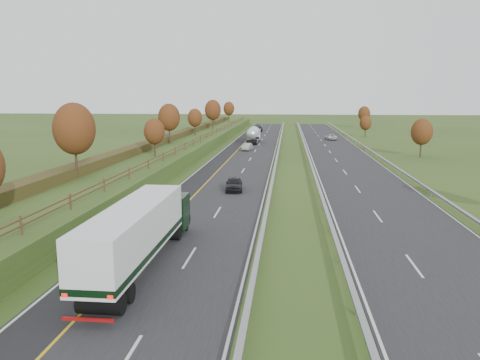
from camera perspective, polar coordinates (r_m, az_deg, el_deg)
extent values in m
plane|color=#30491A|center=(72.92, 6.27, 2.02)|extent=(400.00, 400.00, 0.00)
cube|color=black|center=(78.22, 0.38, 2.65)|extent=(10.50, 200.00, 0.04)
cube|color=black|center=(78.39, 12.48, 2.42)|extent=(10.50, 200.00, 0.04)
cube|color=black|center=(78.66, -2.34, 2.68)|extent=(3.00, 200.00, 0.04)
cube|color=silver|center=(78.85, -3.28, 2.71)|extent=(0.15, 200.00, 0.01)
cube|color=gold|center=(78.46, -1.26, 2.69)|extent=(0.15, 200.00, 0.01)
cube|color=silver|center=(77.90, 4.08, 2.61)|extent=(0.15, 200.00, 0.01)
cube|color=silver|center=(77.96, 8.79, 2.53)|extent=(0.15, 200.00, 0.01)
cube|color=silver|center=(79.13, 16.12, 2.36)|extent=(0.15, 200.00, 0.01)
cube|color=silver|center=(30.61, -6.19, -9.37)|extent=(0.15, 4.00, 0.01)
cube|color=silver|center=(30.98, 20.46, -9.73)|extent=(0.15, 4.00, 0.01)
cube|color=silver|center=(41.92, -2.78, -3.93)|extent=(0.15, 4.00, 0.01)
cube|color=silver|center=(42.20, 16.43, -4.25)|extent=(0.15, 4.00, 0.01)
cube|color=silver|center=(53.53, -0.85, -0.82)|extent=(0.15, 4.00, 0.01)
cube|color=silver|center=(53.75, 14.14, -1.09)|extent=(0.15, 4.00, 0.01)
cube|color=silver|center=(65.29, 0.38, 1.17)|extent=(0.15, 4.00, 0.01)
cube|color=silver|center=(65.46, 12.67, 0.95)|extent=(0.15, 4.00, 0.01)
cube|color=silver|center=(77.12, 1.23, 2.56)|extent=(0.15, 4.00, 0.01)
cube|color=silver|center=(77.27, 11.65, 2.37)|extent=(0.15, 4.00, 0.01)
cube|color=silver|center=(88.99, 1.86, 3.58)|extent=(0.15, 4.00, 0.01)
cube|color=silver|center=(89.12, 10.89, 3.41)|extent=(0.15, 4.00, 0.01)
cube|color=silver|center=(100.90, 2.34, 4.35)|extent=(0.15, 4.00, 0.01)
cube|color=silver|center=(101.01, 10.32, 4.20)|extent=(0.15, 4.00, 0.01)
cube|color=silver|center=(112.82, 2.73, 4.97)|extent=(0.15, 4.00, 0.01)
cube|color=silver|center=(112.92, 9.86, 4.83)|extent=(0.15, 4.00, 0.01)
cube|color=silver|center=(124.76, 3.03, 5.46)|extent=(0.15, 4.00, 0.01)
cube|color=silver|center=(124.85, 9.49, 5.34)|extent=(0.15, 4.00, 0.01)
cube|color=silver|center=(136.71, 3.29, 5.87)|extent=(0.15, 4.00, 0.01)
cube|color=silver|center=(136.79, 9.19, 5.76)|extent=(0.15, 4.00, 0.01)
cube|color=silver|center=(148.67, 3.50, 6.21)|extent=(0.15, 4.00, 0.01)
cube|color=silver|center=(148.75, 8.93, 6.11)|extent=(0.15, 4.00, 0.01)
cube|color=silver|center=(160.63, 3.68, 6.50)|extent=(0.15, 4.00, 0.01)
cube|color=silver|center=(160.70, 8.71, 6.41)|extent=(0.15, 4.00, 0.01)
cube|color=silver|center=(172.60, 3.84, 6.75)|extent=(0.15, 4.00, 0.01)
cube|color=silver|center=(172.67, 8.52, 6.67)|extent=(0.15, 4.00, 0.01)
cube|color=#30491A|center=(80.38, -8.90, 3.43)|extent=(12.00, 200.00, 2.00)
cube|color=#333415|center=(80.75, -10.31, 4.53)|extent=(2.20, 180.00, 1.10)
cube|color=#422B19|center=(79.19, -5.77, 4.53)|extent=(0.08, 184.00, 0.10)
cube|color=#422B19|center=(79.15, -5.78, 4.82)|extent=(0.08, 184.00, 0.10)
cube|color=#422B19|center=(31.18, -25.17, -5.03)|extent=(0.12, 0.12, 1.20)
cube|color=#422B19|center=(36.72, -19.99, -2.49)|extent=(0.12, 0.12, 1.20)
cube|color=#422B19|center=(42.53, -16.22, -0.61)|extent=(0.12, 0.12, 1.20)
cube|color=#422B19|center=(48.52, -13.36, 0.81)|extent=(0.12, 0.12, 1.20)
cube|color=#422B19|center=(54.62, -11.14, 1.92)|extent=(0.12, 0.12, 1.20)
cube|color=#422B19|center=(60.81, -9.36, 2.80)|extent=(0.12, 0.12, 1.20)
cube|color=#422B19|center=(67.06, -7.92, 3.52)|extent=(0.12, 0.12, 1.20)
cube|color=#422B19|center=(73.35, -6.71, 4.11)|extent=(0.12, 0.12, 1.20)
cube|color=#422B19|center=(79.67, -5.70, 4.60)|extent=(0.12, 0.12, 1.20)
cube|color=#422B19|center=(86.02, -4.83, 5.03)|extent=(0.12, 0.12, 1.20)
cube|color=#422B19|center=(92.39, -4.09, 5.39)|extent=(0.12, 0.12, 1.20)
cube|color=#422B19|center=(98.78, -3.44, 5.70)|extent=(0.12, 0.12, 1.20)
cube|color=#422B19|center=(105.18, -2.86, 5.98)|extent=(0.12, 0.12, 1.20)
cube|color=#422B19|center=(111.60, -2.36, 6.23)|extent=(0.12, 0.12, 1.20)
cube|color=#422B19|center=(118.02, -1.90, 6.44)|extent=(0.12, 0.12, 1.20)
cube|color=#422B19|center=(124.45, -1.50, 6.64)|extent=(0.12, 0.12, 1.20)
cube|color=#422B19|center=(130.89, -1.13, 6.81)|extent=(0.12, 0.12, 1.20)
cube|color=#422B19|center=(137.33, -0.80, 6.97)|extent=(0.12, 0.12, 1.20)
cube|color=#422B19|center=(143.78, -0.50, 7.11)|extent=(0.12, 0.12, 1.20)
cube|color=#422B19|center=(150.23, -0.22, 7.25)|extent=(0.12, 0.12, 1.20)
cube|color=#422B19|center=(156.69, 0.04, 7.37)|extent=(0.12, 0.12, 1.20)
cube|color=#422B19|center=(163.15, 0.27, 7.48)|extent=(0.12, 0.12, 1.20)
cube|color=#422B19|center=(169.61, 0.49, 7.58)|extent=(0.12, 0.12, 1.20)
cube|color=gray|center=(77.81, 4.57, 3.02)|extent=(0.32, 200.00, 0.18)
cube|color=gray|center=(23.48, 1.15, -14.97)|extent=(0.10, 0.14, 0.56)
cube|color=gray|center=(29.95, 2.27, -9.29)|extent=(0.10, 0.14, 0.56)
cube|color=gray|center=(36.62, 2.97, -5.65)|extent=(0.10, 0.14, 0.56)
cube|color=gray|center=(43.39, 3.45, -3.14)|extent=(0.10, 0.14, 0.56)
cube|color=gray|center=(50.22, 3.79, -1.31)|extent=(0.10, 0.14, 0.56)
cube|color=gray|center=(57.09, 4.06, 0.08)|extent=(0.10, 0.14, 0.56)
cube|color=gray|center=(63.99, 4.26, 1.17)|extent=(0.10, 0.14, 0.56)
cube|color=gray|center=(70.92, 4.43, 2.05)|extent=(0.10, 0.14, 0.56)
cube|color=gray|center=(77.85, 4.56, 2.77)|extent=(0.10, 0.14, 0.56)
cube|color=gray|center=(84.80, 4.68, 3.38)|extent=(0.10, 0.14, 0.56)
cube|color=gray|center=(91.75, 4.78, 3.89)|extent=(0.10, 0.14, 0.56)
cube|color=gray|center=(98.71, 4.86, 4.33)|extent=(0.10, 0.14, 0.56)
cube|color=gray|center=(105.67, 4.93, 4.71)|extent=(0.10, 0.14, 0.56)
cube|color=gray|center=(112.64, 5.00, 5.05)|extent=(0.10, 0.14, 0.56)
cube|color=gray|center=(119.62, 5.05, 5.34)|extent=(0.10, 0.14, 0.56)
cube|color=gray|center=(126.59, 5.10, 5.61)|extent=(0.10, 0.14, 0.56)
cube|color=gray|center=(133.57, 5.15, 5.84)|extent=(0.10, 0.14, 0.56)
cube|color=gray|center=(140.55, 5.19, 6.06)|extent=(0.10, 0.14, 0.56)
cube|color=gray|center=(147.54, 5.22, 6.25)|extent=(0.10, 0.14, 0.56)
cube|color=gray|center=(154.52, 5.26, 6.42)|extent=(0.10, 0.14, 0.56)
cube|color=gray|center=(161.51, 5.29, 6.58)|extent=(0.10, 0.14, 0.56)
cube|color=gray|center=(168.49, 5.32, 6.73)|extent=(0.10, 0.14, 0.56)
cube|color=gray|center=(175.48, 5.34, 6.86)|extent=(0.10, 0.14, 0.56)
cube|color=gray|center=(77.86, 8.33, 2.95)|extent=(0.32, 200.00, 0.18)
cube|color=gray|center=(23.66, 14.01, -15.08)|extent=(0.10, 0.14, 0.56)
cube|color=gray|center=(30.09, 12.15, -9.43)|extent=(0.10, 0.14, 0.56)
cube|color=gray|center=(36.73, 10.98, -5.78)|extent=(0.10, 0.14, 0.56)
cube|color=gray|center=(43.48, 10.19, -3.26)|extent=(0.10, 0.14, 0.56)
cube|color=gray|center=(50.30, 9.61, -1.41)|extent=(0.10, 0.14, 0.56)
cube|color=gray|center=(57.17, 9.17, -0.01)|extent=(0.10, 0.14, 0.56)
cube|color=gray|center=(64.06, 8.83, 1.09)|extent=(0.10, 0.14, 0.56)
cube|color=gray|center=(70.97, 8.55, 1.97)|extent=(0.10, 0.14, 0.56)
cube|color=gray|center=(77.90, 8.32, 2.70)|extent=(0.10, 0.14, 0.56)
cube|color=gray|center=(84.85, 8.13, 3.31)|extent=(0.10, 0.14, 0.56)
cube|color=gray|center=(91.80, 7.97, 3.83)|extent=(0.10, 0.14, 0.56)
cube|color=gray|center=(98.75, 7.83, 4.28)|extent=(0.10, 0.14, 0.56)
cube|color=gray|center=(105.71, 7.71, 4.66)|extent=(0.10, 0.14, 0.56)
cube|color=gray|center=(112.68, 7.60, 5.00)|extent=(0.10, 0.14, 0.56)
cube|color=gray|center=(119.65, 7.50, 5.30)|extent=(0.10, 0.14, 0.56)
cube|color=gray|center=(126.63, 7.42, 5.56)|extent=(0.10, 0.14, 0.56)
cube|color=gray|center=(133.60, 7.34, 5.80)|extent=(0.10, 0.14, 0.56)
cube|color=gray|center=(140.58, 7.28, 6.02)|extent=(0.10, 0.14, 0.56)
cube|color=gray|center=(147.57, 7.22, 6.21)|extent=(0.10, 0.14, 0.56)
cube|color=gray|center=(154.55, 7.16, 6.39)|extent=(0.10, 0.14, 0.56)
cube|color=gray|center=(161.53, 7.11, 6.55)|extent=(0.10, 0.14, 0.56)
cube|color=gray|center=(168.52, 7.06, 6.70)|extent=(0.10, 0.14, 0.56)
cube|color=gray|center=(175.51, 7.02, 6.83)|extent=(0.10, 0.14, 0.56)
cube|color=gray|center=(79.20, 16.68, 2.75)|extent=(0.32, 200.00, 0.18)
cube|color=gray|center=(52.35, 22.27, -1.59)|extent=(0.10, 0.14, 0.56)
cube|color=gray|center=(65.68, 18.90, 0.88)|extent=(0.10, 0.14, 0.56)
cube|color=gray|center=(79.24, 16.66, 2.51)|extent=(0.10, 0.14, 0.56)
cube|color=gray|center=(92.93, 15.08, 3.66)|extent=(0.10, 0.14, 0.56)
cube|color=gray|center=(106.70, 13.91, 4.51)|extent=(0.10, 0.14, 0.56)
cube|color=gray|center=(120.53, 13.00, 5.16)|extent=(0.10, 0.14, 0.56)
cube|color=gray|center=(134.39, 12.28, 5.68)|extent=(0.10, 0.14, 0.56)
cube|color=gray|center=(148.27, 11.69, 6.10)|extent=(0.10, 0.14, 0.56)
cube|color=gray|center=(162.18, 11.20, 6.45)|extent=(0.10, 0.14, 0.56)
cube|color=gray|center=(176.10, 10.79, 6.74)|extent=(0.10, 0.14, 0.56)
cylinder|color=#2D2116|center=(50.45, -19.32, 1.98)|extent=(0.24, 0.24, 3.15)
ellipsoid|color=#4C2510|center=(50.11, -19.55, 5.91)|extent=(4.20, 4.20, 5.25)
cylinder|color=#2D2116|center=(66.21, -10.34, 3.78)|extent=(0.24, 0.24, 2.16)
ellipsoid|color=#4C2510|center=(65.99, -10.40, 5.83)|extent=(2.88, 2.88, 3.60)
cylinder|color=#2D2116|center=(84.12, -8.59, 5.41)|extent=(0.24, 0.24, 2.88)
ellipsoid|color=#4C2510|center=(83.92, -8.64, 7.56)|extent=(3.84, 3.84, 4.80)
cylinder|color=#2D2116|center=(101.42, -5.50, 6.11)|extent=(0.24, 0.24, 2.34)
ellipsoid|color=#4C2510|center=(101.27, -5.52, 7.57)|extent=(3.12, 3.12, 3.90)
cylinder|color=#2D2116|center=(118.90, -3.32, 6.91)|extent=(0.24, 0.24, 3.06)
ellipsoid|color=#4C2510|center=(118.75, -3.33, 8.53)|extent=(4.08, 4.08, 5.10)
cylinder|color=#2D2116|center=(137.06, -3.15, 7.17)|extent=(0.24, 0.24, 2.25)
ellipsoid|color=#4C2510|center=(136.95, -3.16, 8.20)|extent=(3.00, 3.00, 3.75)
cylinder|color=#2D2116|center=(154.57, -1.36, 7.60)|extent=(0.24, 0.24, 2.70)
ellipsoid|color=#4C2510|center=(154.47, -1.37, 8.70)|extent=(3.60, 3.60, 4.50)
cylinder|color=#2D2116|center=(85.70, 21.16, 3.52)|extent=(0.24, 0.24, 2.70)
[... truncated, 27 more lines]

